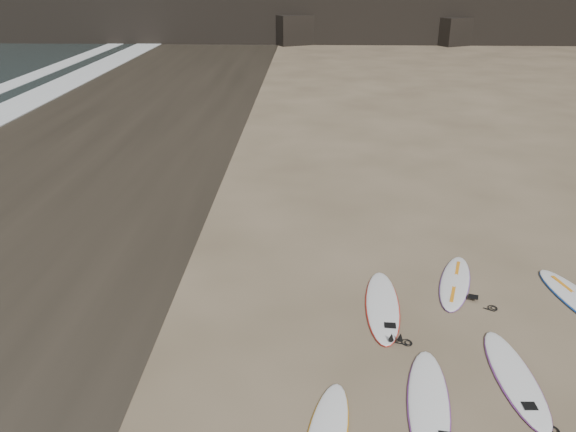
# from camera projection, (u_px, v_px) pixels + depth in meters

# --- Properties ---
(ground) EXTENTS (240.00, 240.00, 0.00)m
(ground) POSITION_uv_depth(u_px,v_px,m) (573.00, 392.00, 8.94)
(ground) COLOR #897559
(ground) RESTS_ON ground
(wet_sand) EXTENTS (12.00, 200.00, 0.01)m
(wet_sand) POSITION_uv_depth(u_px,v_px,m) (44.00, 173.00, 18.51)
(wet_sand) COLOR #383026
(wet_sand) RESTS_ON ground
(surfboard_1) EXTENTS (1.01, 2.66, 0.09)m
(surfboard_1) POSITION_uv_depth(u_px,v_px,m) (429.00, 402.00, 8.67)
(surfboard_1) COLOR white
(surfboard_1) RESTS_ON ground
(surfboard_2) EXTENTS (0.69, 2.55, 0.09)m
(surfboard_2) POSITION_uv_depth(u_px,v_px,m) (515.00, 377.00, 9.21)
(surfboard_2) COLOR white
(surfboard_2) RESTS_ON ground
(surfboard_5) EXTENTS (0.82, 2.70, 0.10)m
(surfboard_5) POSITION_uv_depth(u_px,v_px,m) (382.00, 305.00, 11.17)
(surfboard_5) COLOR white
(surfboard_5) RESTS_ON ground
(surfboard_6) EXTENTS (1.30, 2.49, 0.09)m
(surfboard_6) POSITION_uv_depth(u_px,v_px,m) (455.00, 282.00, 12.01)
(surfboard_6) COLOR white
(surfboard_6) RESTS_ON ground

